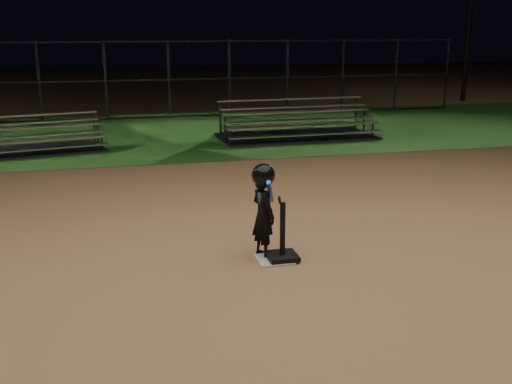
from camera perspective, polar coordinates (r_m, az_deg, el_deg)
The scene contains 8 objects.
ground at distance 7.91m, azimuth 1.72°, elevation -6.41°, with size 80.00×80.00×0.00m, color #A7784B.
grass_strip at distance 17.44m, azimuth -7.00°, elevation 5.52°, with size 60.00×8.00×0.01m, color #204E19.
home_plate at distance 7.90m, azimuth 1.72°, elevation -6.33°, with size 0.45×0.45×0.02m, color beige.
batting_tee at distance 7.86m, azimuth 2.48°, elevation -5.30°, with size 0.38×0.38×0.75m.
child_batter at distance 7.84m, azimuth 0.69°, elevation -1.50°, with size 0.45×0.67×1.24m.
bleacher_left at distance 15.57m, azimuth -20.48°, elevation 4.13°, with size 3.69×2.31×0.84m.
bleacher_right at distance 16.55m, azimuth 3.86°, elevation 5.79°, with size 4.19×2.15×1.01m.
backstop_fence at distance 20.25m, azimuth -8.15°, elevation 10.37°, with size 20.08×0.08×2.50m.
Camera 1 is at (-1.96, -7.08, 2.92)m, focal length 42.75 mm.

